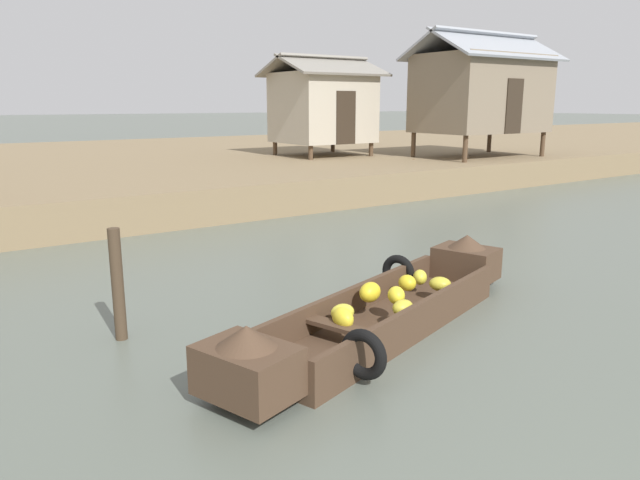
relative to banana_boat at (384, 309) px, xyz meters
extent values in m
plane|color=#596056|center=(-1.41, 4.27, -0.28)|extent=(300.00, 300.00, 0.00)
cube|color=#7F6B4C|center=(-1.41, 17.05, 0.14)|extent=(160.00, 20.00, 0.84)
cube|color=#473323|center=(-0.01, 0.00, -0.22)|extent=(4.21, 2.26, 0.12)
cube|color=#473323|center=(-0.16, 0.45, 0.01)|extent=(3.91, 1.34, 0.34)
cube|color=#473323|center=(0.14, -0.46, 0.01)|extent=(3.91, 1.34, 0.34)
cube|color=#473323|center=(2.25, 0.73, 0.08)|extent=(0.89, 1.04, 0.47)
cone|color=#473323|center=(2.25, 0.73, 0.41)|extent=(0.71, 0.71, 0.20)
cube|color=#473323|center=(-2.26, -0.74, 0.08)|extent=(0.89, 1.04, 0.47)
cone|color=#473323|center=(-2.26, -0.74, 0.41)|extent=(0.71, 0.71, 0.20)
cube|color=#473323|center=(-0.84, -0.28, 0.03)|extent=(0.48, 0.96, 0.05)
torus|color=black|center=(1.11, 0.99, 0.05)|extent=(0.28, 0.53, 0.52)
torus|color=black|center=(-1.12, -1.00, 0.05)|extent=(0.28, 0.53, 0.52)
ellipsoid|color=yellow|center=(1.14, 0.57, 0.07)|extent=(0.32, 0.32, 0.21)
ellipsoid|color=yellow|center=(0.13, -0.07, 0.17)|extent=(0.32, 0.34, 0.22)
ellipsoid|color=gold|center=(1.13, 0.17, 0.08)|extent=(0.37, 0.38, 0.19)
ellipsoid|color=yellow|center=(0.73, 0.38, 0.11)|extent=(0.27, 0.30, 0.22)
ellipsoid|color=gold|center=(0.03, -0.30, 0.10)|extent=(0.30, 0.24, 0.19)
ellipsoid|color=yellow|center=(-0.77, -0.19, 0.10)|extent=(0.25, 0.34, 0.24)
ellipsoid|color=yellow|center=(-0.66, -0.03, 0.10)|extent=(0.30, 0.24, 0.19)
ellipsoid|color=yellow|center=(-0.06, 0.21, 0.17)|extent=(0.41, 0.35, 0.25)
cube|color=brown|center=(8.34, 11.06, -0.22)|extent=(2.87, 2.76, 0.12)
cube|color=brown|center=(8.04, 10.73, 0.06)|extent=(2.26, 2.10, 0.44)
cube|color=brown|center=(8.65, 11.39, 0.06)|extent=(2.26, 2.10, 0.44)
cube|color=brown|center=(7.01, 12.29, 0.13)|extent=(1.03, 1.04, 0.57)
cone|color=brown|center=(7.01, 12.29, 0.51)|extent=(0.79, 0.79, 0.20)
cube|color=brown|center=(9.68, 9.82, 0.13)|extent=(1.03, 1.04, 0.57)
cone|color=brown|center=(9.68, 9.82, 0.51)|extent=(0.79, 0.79, 0.20)
cube|color=brown|center=(8.81, 10.62, 0.08)|extent=(0.75, 0.78, 0.05)
cylinder|color=#4C3826|center=(6.74, 11.74, 0.81)|extent=(0.16, 0.16, 0.49)
cylinder|color=#4C3826|center=(9.38, 11.74, 0.81)|extent=(0.16, 0.16, 0.49)
cylinder|color=#4C3826|center=(6.74, 14.13, 0.81)|extent=(0.16, 0.16, 0.49)
cylinder|color=#4C3826|center=(9.38, 14.13, 0.81)|extent=(0.16, 0.16, 0.49)
cube|color=#B2A893|center=(8.06, 12.94, 2.28)|extent=(3.04, 2.78, 2.45)
cube|color=#2D2319|center=(8.06, 11.52, 1.95)|extent=(0.80, 0.04, 1.80)
cube|color=gray|center=(8.06, 12.24, 3.73)|extent=(3.74, 1.89, 0.75)
cube|color=gray|center=(8.06, 13.63, 3.73)|extent=(3.74, 1.89, 0.75)
cylinder|color=#4C3826|center=(10.34, 8.13, 1.00)|extent=(0.16, 0.16, 0.87)
cylinder|color=#4C3826|center=(14.39, 8.13, 1.00)|extent=(0.16, 0.16, 0.87)
cylinder|color=#4C3826|center=(10.34, 10.55, 1.00)|extent=(0.16, 0.16, 0.87)
cylinder|color=#4C3826|center=(14.39, 10.55, 1.00)|extent=(0.16, 0.16, 0.87)
cube|color=#7A6B56|center=(12.36, 9.34, 2.76)|extent=(4.45, 2.82, 2.64)
cube|color=#2D2319|center=(12.36, 7.91, 2.34)|extent=(0.80, 0.04, 1.80)
cube|color=#9399A0|center=(12.36, 8.64, 4.36)|extent=(5.15, 1.89, 1.02)
cube|color=#9399A0|center=(12.36, 10.05, 4.36)|extent=(5.15, 1.89, 1.02)
cylinder|color=#423323|center=(-2.74, 1.55, 0.39)|extent=(0.14, 0.14, 1.34)
camera|label=1|loc=(-4.56, -5.24, 2.44)|focal=33.56mm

